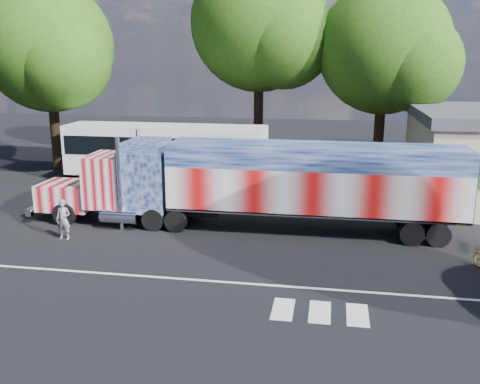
% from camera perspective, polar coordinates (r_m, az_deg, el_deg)
% --- Properties ---
extents(ground, '(100.00, 100.00, 0.00)m').
position_cam_1_polar(ground, '(22.76, -1.31, -6.49)').
color(ground, black).
extents(lane_markings, '(30.00, 2.67, 0.01)m').
position_cam_1_polar(lane_markings, '(19.07, 1.59, -10.75)').
color(lane_markings, silver).
rests_on(lane_markings, ground).
extents(semi_truck, '(20.90, 3.30, 4.46)m').
position_cam_1_polar(semi_truck, '(25.25, 2.05, 1.05)').
color(semi_truck, black).
rests_on(semi_truck, ground).
extents(coach_bus, '(13.00, 3.03, 3.78)m').
position_cam_1_polar(coach_bus, '(34.96, -7.92, 4.09)').
color(coach_bus, white).
rests_on(coach_bus, ground).
extents(woman, '(0.68, 0.46, 1.84)m').
position_cam_1_polar(woman, '(25.42, -18.33, -2.80)').
color(woman, slate).
rests_on(woman, ground).
extents(tree_n_mid, '(10.36, 9.86, 15.34)m').
position_cam_1_polar(tree_n_mid, '(40.17, 2.29, 17.52)').
color(tree_n_mid, black).
rests_on(tree_n_mid, ground).
extents(tree_nw_a, '(9.39, 8.94, 13.18)m').
position_cam_1_polar(tree_nw_a, '(40.17, -19.62, 14.32)').
color(tree_nw_a, black).
rests_on(tree_nw_a, ground).
extents(tree_ne_a, '(9.28, 8.84, 13.03)m').
position_cam_1_polar(tree_ne_a, '(38.06, 15.37, 14.53)').
color(tree_ne_a, black).
rests_on(tree_ne_a, ground).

